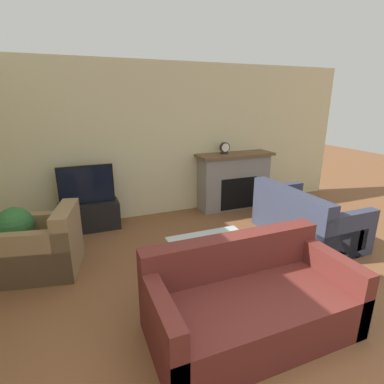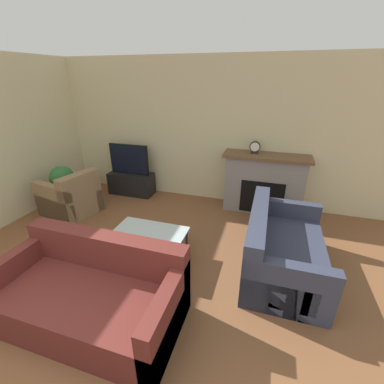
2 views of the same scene
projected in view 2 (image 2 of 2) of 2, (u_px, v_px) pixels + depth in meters
The scene contains 10 objects.
wall_back at pixel (186, 131), 5.03m from camera, with size 8.10×0.06×2.70m.
fireplace at pixel (264, 182), 4.70m from camera, with size 1.50×0.50×1.09m.
tv_stand at pixel (132, 183), 5.53m from camera, with size 0.94×0.40×0.46m.
tv at pixel (129, 159), 5.31m from camera, with size 0.85×0.05×0.62m.
couch_sectional at pixel (92, 295), 2.63m from camera, with size 1.86×0.95×0.82m.
couch_loveseat at pixel (280, 250), 3.30m from camera, with size 0.94×1.59×0.82m.
armchair_by_window at pixel (71, 198), 4.71m from camera, with size 1.03×0.93×0.82m.
coffee_table at pixel (147, 236), 3.47m from camera, with size 1.00×0.70×0.39m.
potted_plant at pixel (63, 181), 4.86m from camera, with size 0.45×0.45×0.81m.
mantel_clock at pixel (255, 147), 4.50m from camera, with size 0.19×0.07×0.22m.
Camera 2 is at (1.62, -0.55, 2.34)m, focal length 24.00 mm.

